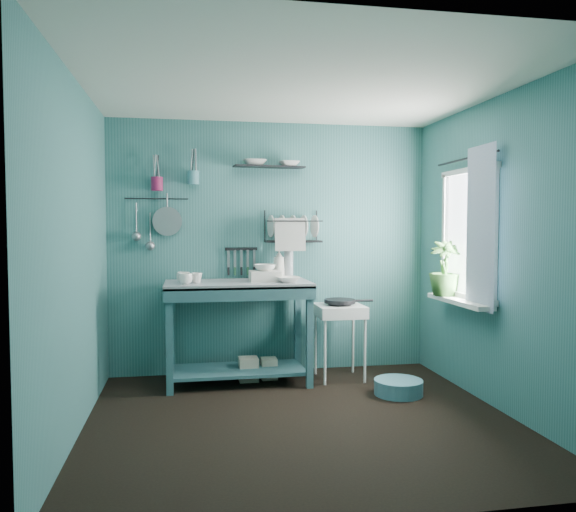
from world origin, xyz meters
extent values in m
plane|color=black|center=(0.00, 0.00, 0.00)|extent=(3.20, 3.20, 0.00)
plane|color=silver|center=(0.00, 0.00, 2.50)|extent=(3.20, 3.20, 0.00)
plane|color=#336A69|center=(0.00, 1.50, 1.25)|extent=(3.20, 0.00, 3.20)
plane|color=#336A69|center=(0.00, -1.50, 1.25)|extent=(3.20, 0.00, 3.20)
plane|color=#336A69|center=(-1.60, 0.00, 1.25)|extent=(0.00, 3.00, 3.00)
plane|color=#336A69|center=(1.60, 0.00, 1.25)|extent=(0.00, 3.00, 3.00)
cube|color=#305E65|center=(-0.38, 1.11, 0.48)|extent=(1.39, 0.77, 0.95)
imported|color=white|center=(-0.86, 0.95, 1.00)|extent=(0.12, 0.12, 0.10)
imported|color=white|center=(-0.76, 1.05, 1.00)|extent=(0.14, 0.14, 0.09)
imported|color=white|center=(-0.88, 1.11, 1.00)|extent=(0.17, 0.17, 0.10)
cube|color=silver|center=(-0.13, 1.09, 1.00)|extent=(0.28, 0.22, 0.10)
imported|color=white|center=(-0.13, 1.09, 1.08)|extent=(0.20, 0.19, 0.06)
imported|color=silver|center=(0.04, 1.31, 1.10)|extent=(0.12, 0.12, 0.30)
cylinder|color=#A0ACB2|center=(0.14, 1.33, 1.09)|extent=(0.09, 0.09, 0.28)
imported|color=white|center=(0.07, 0.96, 0.98)|extent=(0.22, 0.22, 0.05)
cube|color=white|center=(0.60, 1.08, 0.36)|extent=(0.50, 0.50, 0.71)
cylinder|color=black|center=(0.60, 1.08, 0.75)|extent=(0.30, 0.30, 0.03)
cube|color=black|center=(-0.31, 1.47, 1.24)|extent=(0.32, 0.03, 0.03)
cube|color=black|center=(0.19, 1.37, 1.47)|extent=(0.56, 0.26, 0.32)
cube|color=black|center=(-0.04, 1.40, 2.05)|extent=(0.71, 0.24, 0.01)
imported|color=white|center=(-0.18, 1.40, 2.09)|extent=(0.24, 0.24, 0.06)
imported|color=white|center=(0.16, 1.40, 2.08)|extent=(0.22, 0.22, 0.05)
cylinder|color=#921A4B|center=(-1.12, 1.42, 1.87)|extent=(0.11, 0.11, 0.13)
cylinder|color=teal|center=(-0.78, 1.42, 1.93)|extent=(0.11, 0.11, 0.13)
cylinder|color=gray|center=(-1.03, 1.45, 1.51)|extent=(0.28, 0.03, 0.28)
cylinder|color=gray|center=(-1.32, 1.46, 1.54)|extent=(0.01, 0.01, 0.30)
cylinder|color=gray|center=(-1.19, 1.46, 1.45)|extent=(0.01, 0.01, 0.30)
cylinder|color=black|center=(-1.12, 1.47, 1.73)|extent=(0.60, 0.01, 0.01)
plane|color=white|center=(1.59, 0.45, 1.40)|extent=(0.00, 1.10, 1.10)
cube|color=white|center=(1.50, 0.45, 0.81)|extent=(0.16, 0.95, 0.04)
plane|color=silver|center=(1.52, 0.15, 1.45)|extent=(0.00, 1.35, 1.35)
cylinder|color=black|center=(1.54, 0.45, 2.05)|extent=(0.02, 1.05, 0.02)
imported|color=#2C5A24|center=(1.48, 0.70, 1.08)|extent=(0.37, 0.37, 0.51)
cube|color=tan|center=(-0.28, 1.16, 0.11)|extent=(0.18, 0.18, 0.22)
cube|color=tan|center=(-0.08, 1.19, 0.10)|extent=(0.15, 0.15, 0.20)
cylinder|color=teal|center=(0.96, 0.49, 0.07)|extent=(0.42, 0.42, 0.13)
camera|label=1|loc=(-0.84, -4.08, 1.46)|focal=35.00mm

